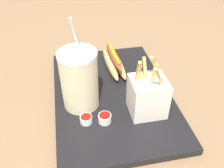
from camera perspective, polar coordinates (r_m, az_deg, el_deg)
ground_plane at (r=0.73m, az=0.00°, el=-3.73°), size 2.40×2.40×0.02m
food_tray at (r=0.71m, az=0.00°, el=-2.53°), size 0.47×0.32×0.02m
soda_cup at (r=0.63m, az=-7.56°, el=1.00°), size 0.10×0.10×0.25m
fries_basket at (r=0.62m, az=8.25°, el=-2.68°), size 0.09×0.09×0.16m
hot_dog_1 at (r=0.79m, az=0.43°, el=5.26°), size 0.19×0.06×0.06m
ketchup_cup_1 at (r=0.62m, az=-6.02°, el=-8.09°), size 0.03×0.03×0.02m
ketchup_cup_2 at (r=0.61m, az=-1.69°, el=-7.87°), size 0.03×0.03×0.02m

